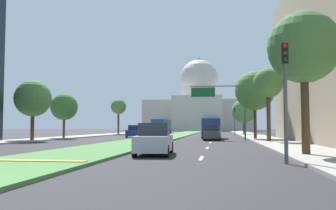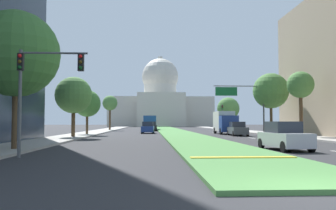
% 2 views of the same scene
% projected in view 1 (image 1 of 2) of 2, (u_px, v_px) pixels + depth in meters
% --- Properties ---
extents(ground_plane, '(283.67, 283.67, 0.00)m').
position_uv_depth(ground_plane, '(181.00, 134.00, 71.33)').
color(ground_plane, '#2B2B2D').
extents(grass_median, '(5.16, 116.05, 0.14)m').
position_uv_depth(grass_median, '(177.00, 135.00, 64.96)').
color(grass_median, '#4C8442').
rests_on(grass_median, ground_plane).
extents(median_curb_nose, '(4.64, 0.50, 0.04)m').
position_uv_depth(median_curb_nose, '(31.00, 161.00, 14.82)').
color(median_curb_nose, gold).
rests_on(median_curb_nose, grass_median).
extents(lane_dashes_right, '(0.16, 41.86, 0.01)m').
position_uv_depth(lane_dashes_right, '(211.00, 142.00, 37.29)').
color(lane_dashes_right, silver).
rests_on(lane_dashes_right, ground_plane).
extents(sidewalk_left, '(4.00, 116.05, 0.15)m').
position_uv_depth(sidewalk_left, '(95.00, 135.00, 60.40)').
color(sidewalk_left, '#9E9991').
rests_on(sidewalk_left, ground_plane).
extents(sidewalk_right, '(4.00, 116.05, 0.15)m').
position_uv_depth(sidewalk_right, '(254.00, 136.00, 56.79)').
color(sidewalk_right, '#9E9991').
rests_on(sidewalk_right, ground_plane).
extents(capitol_building, '(38.33, 27.80, 27.22)m').
position_uv_depth(capitol_building, '(199.00, 107.00, 134.80)').
color(capitol_building, beige).
rests_on(capitol_building, ground_plane).
extents(traffic_light_near_right, '(0.28, 0.35, 5.20)m').
position_uv_depth(traffic_light_near_right, '(285.00, 84.00, 15.21)').
color(traffic_light_near_right, '#515456').
rests_on(traffic_light_near_right, ground_plane).
extents(traffic_light_far_right, '(0.28, 0.35, 5.20)m').
position_uv_depth(traffic_light_far_right, '(235.00, 117.00, 66.86)').
color(traffic_light_far_right, '#515456').
rests_on(traffic_light_far_right, ground_plane).
extents(overhead_guide_sign, '(6.56, 0.20, 6.50)m').
position_uv_depth(overhead_guide_sign, '(223.00, 100.00, 42.75)').
color(overhead_guide_sign, '#515456').
rests_on(overhead_guide_sign, ground_plane).
extents(street_tree_right_near, '(3.72, 3.72, 7.50)m').
position_uv_depth(street_tree_right_near, '(304.00, 48.00, 18.86)').
color(street_tree_right_near, '#4C3823').
rests_on(street_tree_right_near, ground_plane).
extents(street_tree_left_mid, '(3.90, 3.90, 6.50)m').
position_uv_depth(street_tree_left_mid, '(33.00, 99.00, 39.00)').
color(street_tree_left_mid, '#4C3823').
rests_on(street_tree_left_mid, ground_plane).
extents(street_tree_right_mid, '(2.88, 2.88, 7.18)m').
position_uv_depth(street_tree_right_mid, '(268.00, 84.00, 35.13)').
color(street_tree_right_mid, '#4C3823').
rests_on(street_tree_right_mid, ground_plane).
extents(street_tree_left_far, '(3.43, 3.43, 5.77)m').
position_uv_depth(street_tree_left_far, '(64.00, 107.00, 46.60)').
color(street_tree_left_far, '#4C3823').
rests_on(street_tree_left_far, ground_plane).
extents(street_tree_right_far, '(4.62, 4.62, 8.07)m').
position_uv_depth(street_tree_right_far, '(255.00, 91.00, 42.93)').
color(street_tree_right_far, '#4C3823').
rests_on(street_tree_right_far, ground_plane).
extents(street_tree_left_distant, '(2.97, 2.97, 6.92)m').
position_uv_depth(street_tree_left_distant, '(118.00, 107.00, 71.17)').
color(street_tree_left_distant, '#4C3823').
rests_on(street_tree_left_distant, ground_plane).
extents(street_tree_right_distant, '(4.60, 4.60, 6.78)m').
position_uv_depth(street_tree_right_distant, '(244.00, 111.00, 69.57)').
color(street_tree_right_distant, '#4C3823').
rests_on(street_tree_right_distant, ground_plane).
extents(sedan_lead_stopped, '(2.09, 4.32, 1.73)m').
position_uv_depth(sedan_lead_stopped, '(154.00, 140.00, 19.93)').
color(sedan_lead_stopped, '#BCBCC1').
rests_on(sedan_lead_stopped, ground_plane).
extents(sedan_midblock, '(1.99, 4.28, 1.73)m').
position_uv_depth(sedan_midblock, '(212.00, 133.00, 41.38)').
color(sedan_midblock, '#4C5156').
rests_on(sedan_midblock, ground_plane).
extents(sedan_distant, '(2.01, 4.49, 1.74)m').
position_uv_depth(sedan_distant, '(136.00, 132.00, 52.25)').
color(sedan_distant, navy).
rests_on(sedan_distant, ground_plane).
extents(sedan_far_horizon, '(2.13, 4.55, 1.77)m').
position_uv_depth(sedan_far_horizon, '(156.00, 131.00, 65.76)').
color(sedan_far_horizon, black).
rests_on(sedan_far_horizon, ground_plane).
extents(box_truck_delivery, '(2.40, 6.40, 3.20)m').
position_uv_depth(box_truck_delivery, '(212.00, 126.00, 47.62)').
color(box_truck_delivery, navy).
rests_on(box_truck_delivery, ground_plane).
extents(city_bus, '(2.62, 11.00, 2.95)m').
position_uv_depth(city_bus, '(162.00, 125.00, 74.33)').
color(city_bus, '#1E4C8C').
rests_on(city_bus, ground_plane).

